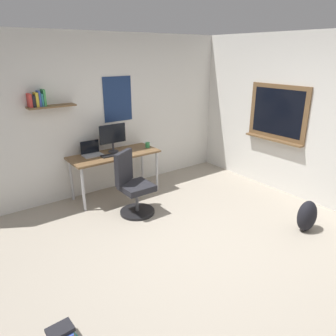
# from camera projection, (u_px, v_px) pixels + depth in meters

# --- Properties ---
(ground_plane) EXTENTS (5.20, 5.20, 0.00)m
(ground_plane) POSITION_uv_depth(u_px,v_px,m) (196.00, 251.00, 3.90)
(ground_plane) COLOR #9E9384
(ground_plane) RESTS_ON ground
(wall_back) EXTENTS (5.00, 0.30, 2.60)m
(wall_back) POSITION_uv_depth(u_px,v_px,m) (101.00, 115.00, 5.30)
(wall_back) COLOR silver
(wall_back) RESTS_ON ground
(wall_right) EXTENTS (0.22, 5.00, 2.60)m
(wall_right) POSITION_uv_depth(u_px,v_px,m) (319.00, 121.00, 4.84)
(wall_right) COLOR silver
(wall_right) RESTS_ON ground
(desk) EXTENTS (1.46, 0.60, 0.73)m
(desk) POSITION_uv_depth(u_px,v_px,m) (115.00, 158.00, 5.24)
(desk) COLOR brown
(desk) RESTS_ON ground
(office_chair) EXTENTS (0.55, 0.56, 0.95)m
(office_chair) POSITION_uv_depth(u_px,v_px,m) (133.00, 188.00, 4.71)
(office_chair) COLOR black
(office_chair) RESTS_ON ground
(laptop) EXTENTS (0.31, 0.21, 0.23)m
(laptop) POSITION_uv_depth(u_px,v_px,m) (92.00, 152.00, 5.12)
(laptop) COLOR #ADAFB5
(laptop) RESTS_ON desk
(monitor_primary) EXTENTS (0.46, 0.17, 0.46)m
(monitor_primary) POSITION_uv_depth(u_px,v_px,m) (113.00, 136.00, 5.22)
(monitor_primary) COLOR #38383D
(monitor_primary) RESTS_ON desk
(keyboard) EXTENTS (0.37, 0.13, 0.02)m
(keyboard) POSITION_uv_depth(u_px,v_px,m) (112.00, 155.00, 5.11)
(keyboard) COLOR black
(keyboard) RESTS_ON desk
(computer_mouse) EXTENTS (0.10, 0.06, 0.03)m
(computer_mouse) POSITION_uv_depth(u_px,v_px,m) (128.00, 151.00, 5.27)
(computer_mouse) COLOR #262628
(computer_mouse) RESTS_ON desk
(coffee_mug) EXTENTS (0.08, 0.08, 0.09)m
(coffee_mug) POSITION_uv_depth(u_px,v_px,m) (148.00, 145.00, 5.53)
(coffee_mug) COLOR #338C4C
(coffee_mug) RESTS_ON desk
(backpack) EXTENTS (0.32, 0.22, 0.44)m
(backpack) POSITION_uv_depth(u_px,v_px,m) (307.00, 216.00, 4.29)
(backpack) COLOR black
(backpack) RESTS_ON ground
(book_stack_on_floor) EXTENTS (0.25, 0.19, 0.14)m
(book_stack_on_floor) POSITION_uv_depth(u_px,v_px,m) (60.00, 335.00, 2.66)
(book_stack_on_floor) COLOR teal
(book_stack_on_floor) RESTS_ON ground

